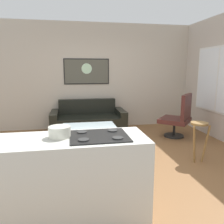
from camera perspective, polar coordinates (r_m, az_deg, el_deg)
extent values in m
cube|color=brown|center=(4.16, 0.37, -12.18)|extent=(6.40, 6.40, 0.04)
cube|color=beige|center=(6.23, -3.87, 8.91)|extent=(6.40, 0.05, 2.80)
cube|color=black|center=(5.80, -5.92, -3.13)|extent=(1.50, 0.89, 0.43)
cube|color=black|center=(6.07, -6.24, 1.43)|extent=(1.49, 0.17, 0.39)
cube|color=black|center=(5.79, -14.21, -2.71)|extent=(0.19, 0.88, 0.57)
cube|color=black|center=(5.90, 2.18, -2.12)|extent=(0.19, 0.88, 0.57)
cube|color=silver|center=(4.72, -5.79, -3.50)|extent=(1.08, 0.61, 0.02)
cylinder|color=#232326|center=(4.52, -11.65, -7.30)|extent=(0.03, 0.03, 0.43)
cylinder|color=#232326|center=(4.60, 0.60, -6.76)|extent=(0.03, 0.03, 0.43)
cylinder|color=#232326|center=(5.01, -11.55, -5.51)|extent=(0.03, 0.03, 0.43)
cylinder|color=#232326|center=(5.08, -0.51, -5.05)|extent=(0.03, 0.03, 0.43)
cylinder|color=black|center=(5.69, 15.26, -5.76)|extent=(0.47, 0.47, 0.04)
cylinder|color=black|center=(5.64, 15.37, -3.75)|extent=(0.06, 0.06, 0.37)
cube|color=#49201D|center=(5.59, 15.46, -2.00)|extent=(0.92, 0.92, 0.10)
cube|color=#49201D|center=(5.47, 18.19, 1.22)|extent=(0.50, 0.55, 0.59)
cylinder|color=olive|center=(4.17, 21.15, -2.71)|extent=(0.29, 0.29, 0.03)
cylinder|color=olive|center=(4.36, 19.98, -6.83)|extent=(0.04, 0.12, 0.67)
cylinder|color=olive|center=(4.16, 19.98, -7.70)|extent=(0.12, 0.09, 0.67)
cylinder|color=olive|center=(4.27, 22.51, -7.40)|extent=(0.12, 0.09, 0.67)
cube|color=silver|center=(2.54, -9.68, -16.30)|extent=(1.55, 0.64, 0.91)
cube|color=black|center=(2.38, -3.27, -6.02)|extent=(0.60, 0.51, 0.01)
cylinder|color=#2D2D2D|center=(2.23, -7.18, -6.94)|extent=(0.11, 0.11, 0.01)
cylinder|color=#2D2D2D|center=(2.27, 1.45, -6.52)|extent=(0.11, 0.11, 0.01)
cylinder|color=#2D2D2D|center=(2.50, -7.57, -5.00)|extent=(0.11, 0.11, 0.01)
cylinder|color=#2D2D2D|center=(2.54, 0.14, -4.66)|extent=(0.11, 0.11, 0.01)
cylinder|color=silver|center=(2.41, -12.99, -6.06)|extent=(0.12, 0.12, 0.01)
cylinder|color=silver|center=(2.40, -13.04, -4.90)|extent=(0.23, 0.23, 0.12)
cube|color=black|center=(6.16, -6.39, 10.09)|extent=(1.20, 0.01, 0.67)
cube|color=#525144|center=(6.16, -6.38, 10.09)|extent=(1.15, 0.02, 0.62)
cylinder|color=#BBE1B8|center=(6.14, -6.39, 10.79)|extent=(0.27, 0.01, 0.27)
cube|color=silver|center=(5.73, 25.11, 7.33)|extent=(0.02, 1.66, 1.52)
cube|color=white|center=(5.72, 25.02, 7.33)|extent=(0.01, 1.58, 1.44)
cube|color=silver|center=(5.72, 24.99, 7.34)|extent=(0.01, 0.04, 1.44)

